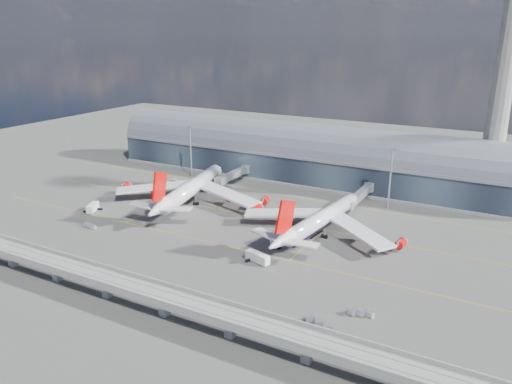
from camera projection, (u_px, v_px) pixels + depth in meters
The scene contains 20 objects.
ground at pixel (215, 230), 185.14m from camera, with size 500.00×500.00×0.00m, color #474744.
taxi_lines at pixel (245, 212), 203.60m from camera, with size 200.00×80.12×0.01m.
terminal at pixel (301, 156), 246.76m from camera, with size 200.00×30.00×28.00m.
control_tower at pixel (503, 80), 199.86m from camera, with size 19.00×19.00×103.00m.
guideway at pixel (106, 280), 137.55m from camera, with size 220.00×8.50×7.20m.
floodlight_mast_left at pixel (191, 150), 249.56m from camera, with size 3.00×0.70×25.70m.
floodlight_mast_right at pixel (390, 177), 204.14m from camera, with size 3.00×0.70×25.70m.
airliner_left at pixel (190, 189), 212.84m from camera, with size 68.28×71.90×22.03m.
airliner_right at pixel (320, 220), 180.24m from camera, with size 62.18×65.02×20.63m.
jet_bridge_left at pixel (235, 174), 238.51m from camera, with size 4.40×28.00×7.25m.
jet_bridge_right at pixel (360, 195), 208.54m from camera, with size 4.40×32.00×7.25m.
service_truck_0 at pixel (93, 208), 203.96m from camera, with size 5.60×8.20×3.25m.
service_truck_1 at pixel (170, 205), 207.00m from camera, with size 5.36×2.85×3.04m.
service_truck_2 at pixel (258, 258), 159.26m from camera, with size 9.17×4.70×3.20m.
service_truck_3 at pixel (279, 241), 171.55m from camera, with size 3.79×7.11×3.26m.
service_truck_4 at pixel (313, 218), 193.96m from camera, with size 3.20×4.81×2.56m.
service_truck_5 at pixel (176, 183), 237.22m from camera, with size 6.55×4.76×2.97m.
cargo_train_0 at pixel (90, 226), 187.54m from camera, with size 6.72×2.70×1.47m.
cargo_train_1 at pixel (323, 326), 123.63m from camera, with size 11.32×5.92×1.91m.
cargo_train_2 at pixel (361, 313), 129.55m from camera, with size 7.08×3.35×1.55m.
Camera 1 is at (95.25, -143.53, 70.95)m, focal length 35.00 mm.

